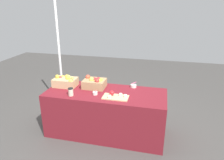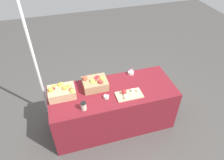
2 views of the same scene
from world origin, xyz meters
name	(u,v)px [view 2 (image 2 of 2)]	position (x,y,z in m)	size (l,w,h in m)	color
ground_plane	(113,122)	(0.00, 0.00, 0.00)	(10.00, 10.00, 0.00)	#474442
table	(113,108)	(0.00, 0.00, 0.37)	(1.90, 0.76, 0.74)	maroon
apple_crate_left	(62,92)	(-0.73, 0.10, 0.82)	(0.38, 0.27, 0.19)	tan
apple_crate_middle	(95,83)	(-0.23, 0.15, 0.82)	(0.36, 0.29, 0.19)	tan
cutting_board_front	(128,94)	(0.19, -0.16, 0.76)	(0.38, 0.21, 0.09)	#D1B284
sample_bowl_near	(131,73)	(0.40, 0.31, 0.76)	(0.10, 0.10, 0.10)	silver
sample_bowl_mid	(106,97)	(-0.13, -0.13, 0.76)	(0.08, 0.08, 0.09)	silver
coffee_cup	(84,106)	(-0.48, -0.25, 0.80)	(0.08, 0.08, 0.12)	beige
tent_pole	(35,60)	(-1.03, 0.54, 1.13)	(0.04, 0.04, 2.25)	white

